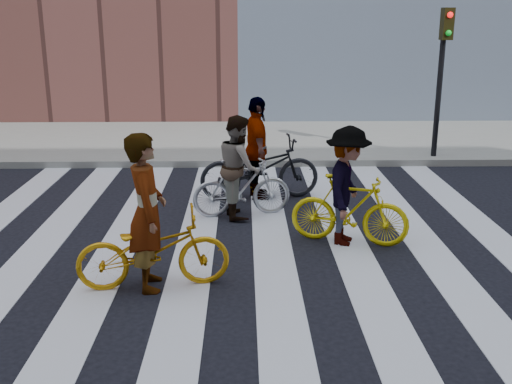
{
  "coord_description": "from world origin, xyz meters",
  "views": [
    {
      "loc": [
        0.15,
        -7.59,
        3.16
      ],
      "look_at": [
        0.31,
        0.3,
        0.83
      ],
      "focal_mm": 42.0,
      "sensor_mm": 36.0,
      "label": 1
    }
  ],
  "objects_px": {
    "rider_right": "(347,186)",
    "rider_left": "(147,212)",
    "bike_yellow_right": "(349,210)",
    "traffic_signal": "(443,59)",
    "rider_mid": "(239,167)",
    "bike_dark_rear": "(260,168)",
    "bike_silver_mid": "(242,187)",
    "rider_rear": "(257,149)",
    "bike_yellow_left": "(153,250)"
  },
  "relations": [
    {
      "from": "traffic_signal",
      "to": "rider_left",
      "type": "height_order",
      "value": "traffic_signal"
    },
    {
      "from": "bike_yellow_right",
      "to": "bike_dark_rear",
      "type": "relative_size",
      "value": 0.79
    },
    {
      "from": "bike_dark_rear",
      "to": "rider_left",
      "type": "xyz_separation_m",
      "value": [
        -1.42,
        -3.64,
        0.39
      ]
    },
    {
      "from": "bike_silver_mid",
      "to": "rider_mid",
      "type": "distance_m",
      "value": 0.35
    },
    {
      "from": "bike_yellow_right",
      "to": "rider_left",
      "type": "relative_size",
      "value": 0.89
    },
    {
      "from": "bike_yellow_right",
      "to": "bike_silver_mid",
      "type": "bearing_deg",
      "value": 68.26
    },
    {
      "from": "bike_silver_mid",
      "to": "rider_mid",
      "type": "relative_size",
      "value": 0.97
    },
    {
      "from": "bike_yellow_left",
      "to": "traffic_signal",
      "type": "bearing_deg",
      "value": -48.75
    },
    {
      "from": "bike_silver_mid",
      "to": "rider_left",
      "type": "height_order",
      "value": "rider_left"
    },
    {
      "from": "bike_yellow_left",
      "to": "rider_rear",
      "type": "relative_size",
      "value": 1.0
    },
    {
      "from": "bike_yellow_right",
      "to": "rider_right",
      "type": "xyz_separation_m",
      "value": [
        -0.05,
        -0.0,
        0.35
      ]
    },
    {
      "from": "bike_yellow_left",
      "to": "rider_mid",
      "type": "distance_m",
      "value": 2.88
    },
    {
      "from": "bike_silver_mid",
      "to": "rider_rear",
      "type": "xyz_separation_m",
      "value": [
        0.27,
        0.97,
        0.43
      ]
    },
    {
      "from": "rider_left",
      "to": "rider_rear",
      "type": "xyz_separation_m",
      "value": [
        1.37,
        3.64,
        -0.04
      ]
    },
    {
      "from": "bike_yellow_right",
      "to": "rider_rear",
      "type": "height_order",
      "value": "rider_rear"
    },
    {
      "from": "bike_yellow_right",
      "to": "rider_rear",
      "type": "xyz_separation_m",
      "value": [
        -1.27,
        2.25,
        0.41
      ]
    },
    {
      "from": "traffic_signal",
      "to": "rider_right",
      "type": "xyz_separation_m",
      "value": [
        -2.8,
        -4.84,
        -1.43
      ]
    },
    {
      "from": "rider_left",
      "to": "rider_right",
      "type": "bearing_deg",
      "value": -69.88
    },
    {
      "from": "rider_left",
      "to": "rider_rear",
      "type": "relative_size",
      "value": 1.04
    },
    {
      "from": "rider_right",
      "to": "rider_left",
      "type": "bearing_deg",
      "value": 136.23
    },
    {
      "from": "bike_silver_mid",
      "to": "bike_dark_rear",
      "type": "distance_m",
      "value": 1.02
    },
    {
      "from": "traffic_signal",
      "to": "rider_mid",
      "type": "bearing_deg",
      "value": -140.57
    },
    {
      "from": "traffic_signal",
      "to": "rider_rear",
      "type": "height_order",
      "value": "traffic_signal"
    },
    {
      "from": "rider_right",
      "to": "bike_yellow_right",
      "type": "bearing_deg",
      "value": -72.05
    },
    {
      "from": "bike_dark_rear",
      "to": "rider_left",
      "type": "relative_size",
      "value": 1.12
    },
    {
      "from": "bike_silver_mid",
      "to": "bike_yellow_right",
      "type": "relative_size",
      "value": 0.96
    },
    {
      "from": "traffic_signal",
      "to": "bike_yellow_left",
      "type": "height_order",
      "value": "traffic_signal"
    },
    {
      "from": "rider_left",
      "to": "rider_mid",
      "type": "bearing_deg",
      "value": -29.75
    },
    {
      "from": "bike_dark_rear",
      "to": "rider_mid",
      "type": "bearing_deg",
      "value": 151.47
    },
    {
      "from": "traffic_signal",
      "to": "bike_silver_mid",
      "type": "relative_size",
      "value": 2.06
    },
    {
      "from": "bike_yellow_left",
      "to": "bike_silver_mid",
      "type": "bearing_deg",
      "value": -29.75
    },
    {
      "from": "rider_mid",
      "to": "rider_right",
      "type": "bearing_deg",
      "value": -140.33
    },
    {
      "from": "bike_silver_mid",
      "to": "rider_right",
      "type": "height_order",
      "value": "rider_right"
    },
    {
      "from": "bike_dark_rear",
      "to": "bike_yellow_left",
      "type": "bearing_deg",
      "value": 151.44
    },
    {
      "from": "bike_yellow_right",
      "to": "traffic_signal",
      "type": "bearing_deg",
      "value": -11.64
    },
    {
      "from": "bike_yellow_right",
      "to": "bike_dark_rear",
      "type": "xyz_separation_m",
      "value": [
        -1.22,
        2.25,
        0.05
      ]
    },
    {
      "from": "traffic_signal",
      "to": "rider_mid",
      "type": "relative_size",
      "value": 2.0
    },
    {
      "from": "bike_yellow_left",
      "to": "bike_yellow_right",
      "type": "bearing_deg",
      "value": -69.88
    },
    {
      "from": "bike_silver_mid",
      "to": "rider_mid",
      "type": "height_order",
      "value": "rider_mid"
    },
    {
      "from": "bike_silver_mid",
      "to": "bike_yellow_right",
      "type": "height_order",
      "value": "bike_yellow_right"
    },
    {
      "from": "bike_dark_rear",
      "to": "rider_rear",
      "type": "bearing_deg",
      "value": 82.09
    },
    {
      "from": "rider_rear",
      "to": "rider_right",
      "type": "bearing_deg",
      "value": -159.37
    },
    {
      "from": "bike_silver_mid",
      "to": "rider_right",
      "type": "bearing_deg",
      "value": -141.26
    },
    {
      "from": "rider_left",
      "to": "bike_yellow_left",
      "type": "bearing_deg",
      "value": -98.16
    },
    {
      "from": "rider_left",
      "to": "rider_right",
      "type": "height_order",
      "value": "rider_left"
    },
    {
      "from": "bike_yellow_left",
      "to": "rider_left",
      "type": "bearing_deg",
      "value": 81.84
    },
    {
      "from": "bike_dark_rear",
      "to": "rider_mid",
      "type": "relative_size",
      "value": 1.28
    },
    {
      "from": "bike_yellow_right",
      "to": "rider_right",
      "type": "bearing_deg",
      "value": 107.95
    },
    {
      "from": "bike_dark_rear",
      "to": "rider_left",
      "type": "bearing_deg",
      "value": 150.76
    },
    {
      "from": "rider_right",
      "to": "rider_rear",
      "type": "xyz_separation_m",
      "value": [
        -1.22,
        2.25,
        0.06
      ]
    }
  ]
}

